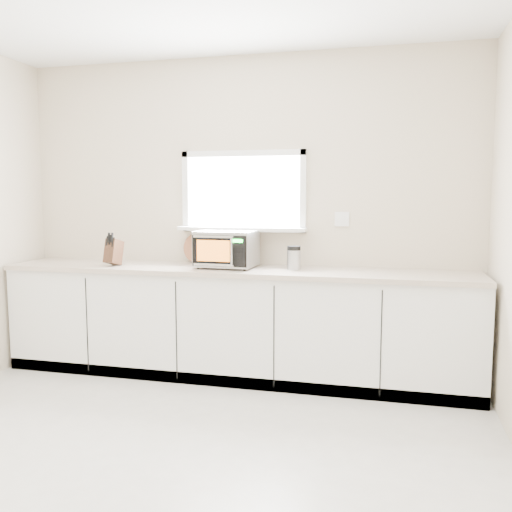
% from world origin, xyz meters
% --- Properties ---
extents(ground, '(4.00, 4.00, 0.00)m').
position_xyz_m(ground, '(0.00, 0.00, 0.00)').
color(ground, beige).
rests_on(ground, ground).
extents(back_wall, '(4.00, 0.17, 2.70)m').
position_xyz_m(back_wall, '(0.00, 2.00, 1.36)').
color(back_wall, beige).
rests_on(back_wall, ground).
extents(cabinets, '(3.92, 0.60, 0.88)m').
position_xyz_m(cabinets, '(0.00, 1.70, 0.44)').
color(cabinets, white).
rests_on(cabinets, ground).
extents(countertop, '(3.92, 0.64, 0.04)m').
position_xyz_m(countertop, '(0.00, 1.69, 0.90)').
color(countertop, '#BCAD9B').
rests_on(countertop, cabinets).
extents(microwave, '(0.49, 0.41, 0.31)m').
position_xyz_m(microwave, '(-0.07, 1.70, 1.08)').
color(microwave, black).
rests_on(microwave, countertop).
extents(knife_block, '(0.11, 0.20, 0.29)m').
position_xyz_m(knife_block, '(-1.04, 1.59, 1.04)').
color(knife_block, '#452818').
rests_on(knife_block, countertop).
extents(cutting_board, '(0.27, 0.06, 0.27)m').
position_xyz_m(cutting_board, '(-0.40, 1.94, 1.05)').
color(cutting_board, '#A76040').
rests_on(cutting_board, countertop).
extents(coffee_grinder, '(0.14, 0.14, 0.19)m').
position_xyz_m(coffee_grinder, '(0.49, 1.73, 1.02)').
color(coffee_grinder, '#A9ACB0').
rests_on(coffee_grinder, countertop).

